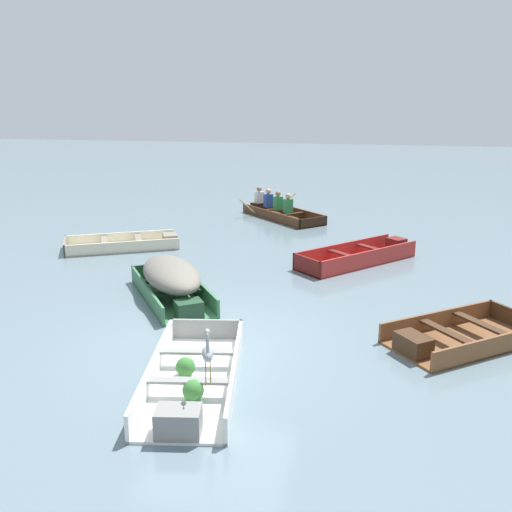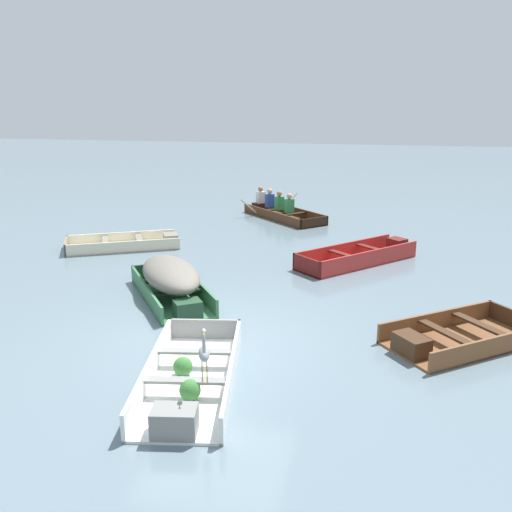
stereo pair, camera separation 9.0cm
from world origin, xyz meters
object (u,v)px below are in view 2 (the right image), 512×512
dinghy_white_foreground (189,380)px  heron_on_dinghy (204,352)px  skiff_wooden_brown_far_moored (457,338)px  skiff_cream_outer_moored (128,244)px  skiff_green_mid_moored (171,278)px  rowboat_dark_varnish_with_crew (280,211)px  skiff_red_near_moored (361,256)px

dinghy_white_foreground → heron_on_dinghy: bearing=-54.0°
skiff_wooden_brown_far_moored → skiff_cream_outer_moored: 9.07m
skiff_cream_outer_moored → dinghy_white_foreground: bearing=-60.0°
skiff_green_mid_moored → heron_on_dinghy: 4.38m
skiff_green_mid_moored → rowboat_dark_varnish_with_crew: rowboat_dark_varnish_with_crew is taller
dinghy_white_foreground → skiff_red_near_moored: bearing=72.6°
skiff_wooden_brown_far_moored → rowboat_dark_varnish_with_crew: size_ratio=0.90×
heron_on_dinghy → skiff_wooden_brown_far_moored: bearing=39.5°
skiff_wooden_brown_far_moored → heron_on_dinghy: 4.48m
skiff_green_mid_moored → rowboat_dark_varnish_with_crew: size_ratio=0.94×
skiff_wooden_brown_far_moored → rowboat_dark_varnish_with_crew: rowboat_dark_varnish_with_crew is taller
skiff_wooden_brown_far_moored → skiff_cream_outer_moored: skiff_wooden_brown_far_moored is taller
skiff_wooden_brown_far_moored → heron_on_dinghy: (-3.41, -2.81, 0.72)m
skiff_red_near_moored → skiff_wooden_brown_far_moored: 4.83m
rowboat_dark_varnish_with_crew → skiff_green_mid_moored: bearing=-95.6°
skiff_wooden_brown_far_moored → skiff_green_mid_moored: bearing=168.0°
rowboat_dark_varnish_with_crew → skiff_cream_outer_moored: bearing=-124.9°
skiff_cream_outer_moored → heron_on_dinghy: bearing=-59.6°
rowboat_dark_varnish_with_crew → heron_on_dinghy: size_ratio=3.65×
skiff_red_near_moored → skiff_wooden_brown_far_moored: size_ratio=1.09×
skiff_cream_outer_moored → heron_on_dinghy: heron_on_dinghy is taller
dinghy_white_foreground → skiff_cream_outer_moored: bearing=120.0°
skiff_green_mid_moored → skiff_wooden_brown_far_moored: (5.28, -1.13, -0.32)m
skiff_green_mid_moored → skiff_wooden_brown_far_moored: skiff_green_mid_moored is taller
dinghy_white_foreground → skiff_green_mid_moored: (-1.48, 3.39, 0.30)m
skiff_cream_outer_moored → rowboat_dark_varnish_with_crew: rowboat_dark_varnish_with_crew is taller
skiff_cream_outer_moored → rowboat_dark_varnish_with_crew: (3.31, 4.75, 0.11)m
skiff_red_near_moored → skiff_green_mid_moored: skiff_green_mid_moored is taller
skiff_red_near_moored → dinghy_white_foreground: bearing=-107.4°
skiff_green_mid_moored → skiff_cream_outer_moored: (-2.50, 3.52, -0.33)m
skiff_green_mid_moored → heron_on_dinghy: heron_on_dinghy is taller
skiff_red_near_moored → rowboat_dark_varnish_with_crew: size_ratio=0.98×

